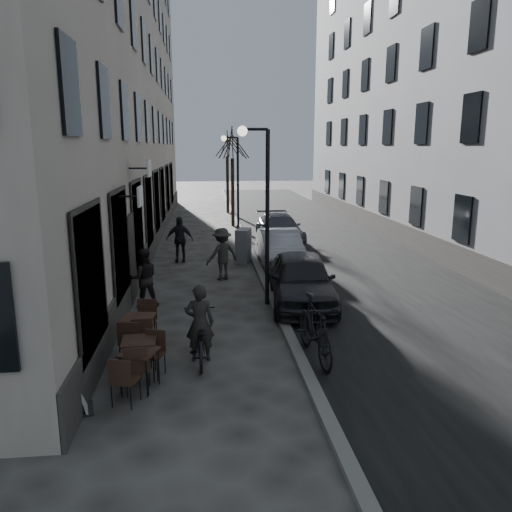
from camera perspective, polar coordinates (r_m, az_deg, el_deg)
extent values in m
plane|color=#353230|center=(9.32, 6.13, -16.78)|extent=(120.00, 120.00, 0.00)
cube|color=black|center=(25.01, 7.13, 1.84)|extent=(7.30, 60.00, 0.00)
cube|color=slate|center=(24.44, -1.23, 1.82)|extent=(0.25, 60.00, 0.12)
cube|color=gray|center=(25.05, -16.63, 19.84)|extent=(4.00, 35.00, 16.00)
cube|color=gray|center=(27.15, 19.74, 19.02)|extent=(4.00, 35.00, 16.00)
cylinder|color=black|center=(14.21, 1.31, 4.15)|extent=(0.12, 0.12, 5.00)
cylinder|color=black|center=(14.03, -0.10, 14.29)|extent=(0.70, 0.08, 0.08)
sphere|color=#FFF2CC|center=(13.99, -1.57, 14.09)|extent=(0.28, 0.28, 0.28)
cylinder|color=black|center=(26.09, -2.07, 7.89)|extent=(0.12, 0.12, 5.00)
cylinder|color=black|center=(25.99, -2.91, 13.38)|extent=(0.70, 0.08, 0.08)
sphere|color=#FFF2CC|center=(25.97, -3.70, 13.27)|extent=(0.28, 0.28, 0.28)
cylinder|color=black|center=(29.11, -2.68, 7.26)|extent=(0.20, 0.20, 3.90)
cylinder|color=black|center=(35.08, -3.26, 8.12)|extent=(0.20, 0.20, 3.90)
cube|color=black|center=(9.79, -13.25, -10.64)|extent=(0.81, 0.81, 0.04)
cylinder|color=black|center=(9.84, -15.26, -13.09)|extent=(0.02, 0.02, 0.74)
cylinder|color=black|center=(9.62, -12.39, -13.56)|extent=(0.02, 0.02, 0.74)
cylinder|color=black|center=(10.27, -13.84, -11.91)|extent=(0.02, 0.02, 0.74)
cylinder|color=black|center=(10.05, -11.07, -12.32)|extent=(0.02, 0.02, 0.74)
cube|color=black|center=(10.24, -13.23, -9.39)|extent=(0.69, 0.69, 0.04)
cylinder|color=black|center=(10.17, -14.82, -12.12)|extent=(0.03, 0.03, 0.77)
cylinder|color=black|center=(10.12, -11.63, -12.07)|extent=(0.03, 0.03, 0.77)
cylinder|color=black|center=(10.67, -14.53, -10.90)|extent=(0.03, 0.03, 0.77)
cylinder|color=black|center=(10.63, -11.50, -10.84)|extent=(0.03, 0.03, 0.77)
cube|color=black|center=(11.49, -13.31, -6.86)|extent=(0.77, 0.77, 0.04)
cylinder|color=black|center=(11.46, -14.97, -9.23)|extent=(0.03, 0.03, 0.79)
cylinder|color=black|center=(11.31, -12.17, -9.38)|extent=(0.03, 0.03, 0.79)
cylinder|color=black|center=(11.96, -14.18, -8.25)|extent=(0.03, 0.03, 0.79)
cylinder|color=black|center=(11.82, -11.50, -8.37)|extent=(0.03, 0.03, 0.79)
cube|color=black|center=(9.66, -18.92, -16.19)|extent=(0.39, 0.60, 0.04)
cube|color=silver|center=(9.47, -19.56, -13.65)|extent=(0.36, 0.59, 0.92)
cube|color=slate|center=(19.86, -1.45, 1.17)|extent=(0.73, 1.00, 1.35)
imported|color=black|center=(10.93, -6.41, -9.23)|extent=(0.71, 1.98, 1.04)
imported|color=#282523|center=(10.82, -6.45, -7.60)|extent=(0.62, 0.41, 1.70)
imported|color=black|center=(14.62, -12.72, -2.48)|extent=(0.96, 0.82, 1.72)
imported|color=#2E2C28|center=(17.24, -3.89, 0.22)|extent=(1.36, 1.13, 1.82)
imported|color=black|center=(20.17, -8.74, 1.89)|extent=(1.10, 0.52, 1.83)
imported|color=black|center=(14.59, 5.25, -2.67)|extent=(2.21, 4.59, 1.51)
imported|color=gray|center=(19.26, 2.76, 0.87)|extent=(1.51, 4.24, 1.39)
imported|color=#3E404A|center=(24.21, 2.70, 3.16)|extent=(2.07, 4.66, 1.33)
imported|color=black|center=(10.91, 6.75, -8.32)|extent=(0.84, 2.35, 1.38)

